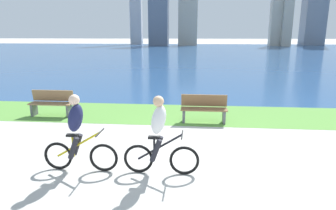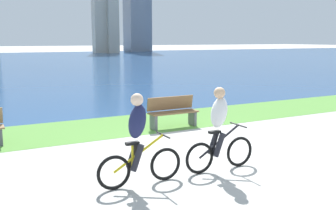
{
  "view_description": "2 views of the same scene",
  "coord_description": "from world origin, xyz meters",
  "views": [
    {
      "loc": [
        0.03,
        -6.79,
        2.86
      ],
      "look_at": [
        -0.6,
        -0.05,
        1.21
      ],
      "focal_mm": 31.67,
      "sensor_mm": 36.0,
      "label": 1
    },
    {
      "loc": [
        -4.96,
        -7.19,
        2.56
      ],
      "look_at": [
        -1.01,
        0.38,
        1.11
      ],
      "focal_mm": 41.29,
      "sensor_mm": 36.0,
      "label": 2
    }
  ],
  "objects": [
    {
      "name": "bay_water_surface",
      "position": [
        0.0,
        39.58,
        0.0
      ],
      "size": [
        300.0,
        69.27,
        0.0
      ],
      "primitive_type": "cube",
      "color": "navy",
      "rests_on": "ground"
    },
    {
      "name": "city_skyline_far_shore",
      "position": [
        10.61,
        66.85,
        8.71
      ],
      "size": [
        46.91,
        10.85,
        23.72
      ],
      "color": "#B7B7BC",
      "rests_on": "ground"
    },
    {
      "name": "cyclist_trailing",
      "position": [
        -2.39,
        -1.15,
        0.83
      ],
      "size": [
        1.61,
        0.52,
        1.65
      ],
      "color": "black",
      "rests_on": "ground"
    },
    {
      "name": "bench_far_along_path",
      "position": [
        0.33,
        2.65,
        0.45
      ],
      "size": [
        1.5,
        0.47,
        0.9
      ],
      "color": "brown",
      "rests_on": "ground"
    },
    {
      "name": "grass_strip_bayside",
      "position": [
        0.0,
        3.54,
        0.0
      ],
      "size": [
        120.0,
        2.81,
        0.01
      ],
      "primitive_type": "cube",
      "color": "#59933D",
      "rests_on": "ground"
    },
    {
      "name": "ground_plane",
      "position": [
        0.0,
        0.0,
        0.0
      ],
      "size": [
        300.0,
        300.0,
        0.0
      ],
      "primitive_type": "plane",
      "color": "#B2AFA8"
    },
    {
      "name": "cyclist_lead",
      "position": [
        -0.67,
        -1.14,
        0.83
      ],
      "size": [
        1.58,
        0.52,
        1.66
      ],
      "color": "black",
      "rests_on": "ground"
    }
  ]
}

